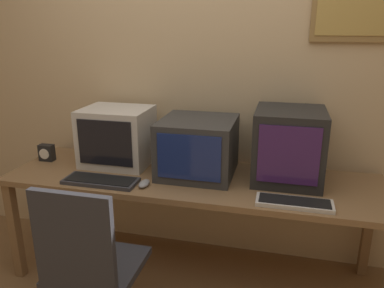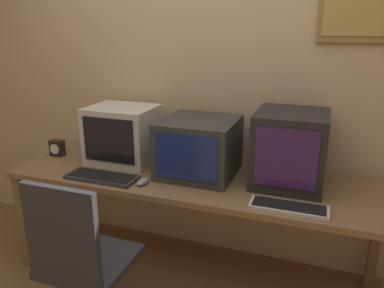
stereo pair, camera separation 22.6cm
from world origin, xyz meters
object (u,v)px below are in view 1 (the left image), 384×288
object	(u,v)px
monitor_left	(117,136)
monitor_right	(288,145)
office_chair	(93,280)
monitor_center	(198,147)
mouse_near_keyboard	(144,183)
keyboard_side	(294,203)
keyboard_main	(101,181)
desk_clock	(47,153)

from	to	relation	value
monitor_left	monitor_right	distance (m)	1.12
monitor_right	office_chair	size ratio (longest dim) A/B	0.47
monitor_left	monitor_center	distance (m)	0.57
monitor_center	mouse_near_keyboard	distance (m)	0.41
monitor_left	keyboard_side	distance (m)	1.23
monitor_right	keyboard_side	bearing A→B (deg)	-82.54
monitor_center	keyboard_side	size ratio (longest dim) A/B	1.17
monitor_center	office_chair	size ratio (longest dim) A/B	0.50
monitor_left	office_chair	xyz separation A→B (m)	(0.21, -0.81, -0.50)
keyboard_main	desk_clock	xyz separation A→B (m)	(-0.54, 0.27, 0.04)
monitor_right	office_chair	world-z (taller)	monitor_right
keyboard_main	mouse_near_keyboard	size ratio (longest dim) A/B	4.03
keyboard_main	desk_clock	world-z (taller)	desk_clock
keyboard_side	office_chair	size ratio (longest dim) A/B	0.43
monitor_left	keyboard_side	world-z (taller)	monitor_left
keyboard_main	keyboard_side	xyz separation A→B (m)	(1.12, -0.02, 0.00)
monitor_center	keyboard_main	distance (m)	0.63
monitor_left	monitor_center	bearing A→B (deg)	-4.58
monitor_center	mouse_near_keyboard	size ratio (longest dim) A/B	4.20
keyboard_main	office_chair	size ratio (longest dim) A/B	0.48
monitor_center	office_chair	distance (m)	0.97
keyboard_side	desk_clock	bearing A→B (deg)	170.24
monitor_center	office_chair	bearing A→B (deg)	-114.75
monitor_left	office_chair	size ratio (longest dim) A/B	0.47
monitor_left	monitor_center	xyz separation A→B (m)	(0.57, -0.05, -0.02)
monitor_left	monitor_right	xyz separation A→B (m)	(1.12, -0.01, 0.03)
monitor_center	monitor_right	xyz separation A→B (m)	(0.55, 0.04, 0.04)
monitor_left	mouse_near_keyboard	world-z (taller)	monitor_left
monitor_left	desk_clock	distance (m)	0.53
keyboard_main	office_chair	xyz separation A→B (m)	(0.18, -0.48, -0.32)
monitor_center	keyboard_side	xyz separation A→B (m)	(0.59, -0.31, -0.16)
monitor_center	mouse_near_keyboard	xyz separation A→B (m)	(-0.26, -0.28, -0.16)
monitor_center	monitor_right	bearing A→B (deg)	3.87
monitor_right	keyboard_side	size ratio (longest dim) A/B	1.09
monitor_center	mouse_near_keyboard	bearing A→B (deg)	-133.02
desk_clock	monitor_center	bearing A→B (deg)	1.38
mouse_near_keyboard	monitor_left	bearing A→B (deg)	133.81
monitor_center	desk_clock	xyz separation A→B (m)	(-1.07, -0.03, -0.12)
mouse_near_keyboard	keyboard_main	bearing A→B (deg)	-176.98
desk_clock	mouse_near_keyboard	bearing A→B (deg)	-17.08
keyboard_side	desk_clock	xyz separation A→B (m)	(-1.67, 0.29, 0.04)
desk_clock	monitor_right	bearing A→B (deg)	2.22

